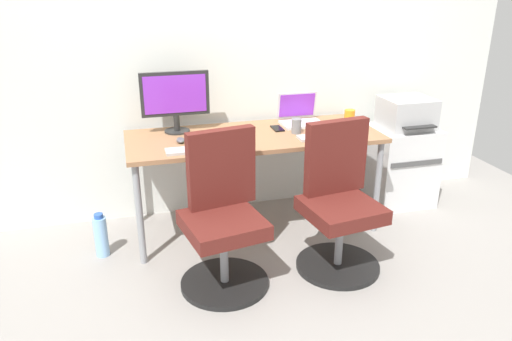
{
  "coord_description": "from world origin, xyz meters",
  "views": [
    {
      "loc": [
        -0.87,
        -3.23,
        1.77
      ],
      "look_at": [
        0.0,
        -0.05,
        0.47
      ],
      "focal_mm": 34.79,
      "sensor_mm": 36.0,
      "label": 1
    }
  ],
  "objects_px": {
    "desktop_monitor": "(175,98)",
    "open_laptop": "(300,116)",
    "side_cabinet": "(400,165)",
    "water_bottle_on_floor": "(101,236)",
    "office_chair_right": "(339,204)",
    "coffee_mug": "(350,116)",
    "office_chair_left": "(223,219)",
    "printer": "(407,113)"
  },
  "relations": [
    {
      "from": "side_cabinet",
      "to": "office_chair_right",
      "type": "bearing_deg",
      "value": -140.0
    },
    {
      "from": "printer",
      "to": "coffee_mug",
      "type": "relative_size",
      "value": 4.35
    },
    {
      "from": "side_cabinet",
      "to": "water_bottle_on_floor",
      "type": "bearing_deg",
      "value": -174.01
    },
    {
      "from": "desktop_monitor",
      "to": "office_chair_right",
      "type": "bearing_deg",
      "value": -43.02
    },
    {
      "from": "coffee_mug",
      "to": "office_chair_right",
      "type": "bearing_deg",
      "value": -118.22
    },
    {
      "from": "office_chair_right",
      "to": "open_laptop",
      "type": "xyz_separation_m",
      "value": [
        0.03,
        0.82,
        0.36
      ]
    },
    {
      "from": "office_chair_right",
      "to": "coffee_mug",
      "type": "bearing_deg",
      "value": 61.78
    },
    {
      "from": "printer",
      "to": "office_chair_right",
      "type": "bearing_deg",
      "value": -140.03
    },
    {
      "from": "water_bottle_on_floor",
      "to": "office_chair_left",
      "type": "bearing_deg",
      "value": -34.11
    },
    {
      "from": "water_bottle_on_floor",
      "to": "open_laptop",
      "type": "height_order",
      "value": "open_laptop"
    },
    {
      "from": "printer",
      "to": "water_bottle_on_floor",
      "type": "bearing_deg",
      "value": -174.04
    },
    {
      "from": "office_chair_left",
      "to": "water_bottle_on_floor",
      "type": "height_order",
      "value": "office_chair_left"
    },
    {
      "from": "office_chair_left",
      "to": "desktop_monitor",
      "type": "relative_size",
      "value": 1.96
    },
    {
      "from": "desktop_monitor",
      "to": "coffee_mug",
      "type": "relative_size",
      "value": 5.22
    },
    {
      "from": "office_chair_left",
      "to": "water_bottle_on_floor",
      "type": "relative_size",
      "value": 3.03
    },
    {
      "from": "office_chair_right",
      "to": "open_laptop",
      "type": "height_order",
      "value": "open_laptop"
    },
    {
      "from": "water_bottle_on_floor",
      "to": "open_laptop",
      "type": "bearing_deg",
      "value": 12.04
    },
    {
      "from": "office_chair_right",
      "to": "printer",
      "type": "distance_m",
      "value": 1.21
    },
    {
      "from": "office_chair_right",
      "to": "water_bottle_on_floor",
      "type": "relative_size",
      "value": 3.03
    },
    {
      "from": "office_chair_left",
      "to": "water_bottle_on_floor",
      "type": "bearing_deg",
      "value": 145.89
    },
    {
      "from": "desktop_monitor",
      "to": "water_bottle_on_floor",
      "type": "bearing_deg",
      "value": -149.75
    },
    {
      "from": "office_chair_left",
      "to": "office_chair_right",
      "type": "xyz_separation_m",
      "value": [
        0.75,
        0.0,
        0.0
      ]
    },
    {
      "from": "office_chair_right",
      "to": "side_cabinet",
      "type": "bearing_deg",
      "value": 40.0
    },
    {
      "from": "office_chair_right",
      "to": "side_cabinet",
      "type": "distance_m",
      "value": 1.17
    },
    {
      "from": "side_cabinet",
      "to": "desktop_monitor",
      "type": "bearing_deg",
      "value": 177.07
    },
    {
      "from": "office_chair_left",
      "to": "side_cabinet",
      "type": "xyz_separation_m",
      "value": [
        1.64,
        0.75,
        -0.1
      ]
    },
    {
      "from": "office_chair_right",
      "to": "desktop_monitor",
      "type": "distance_m",
      "value": 1.35
    },
    {
      "from": "desktop_monitor",
      "to": "coffee_mug",
      "type": "bearing_deg",
      "value": -3.47
    },
    {
      "from": "desktop_monitor",
      "to": "open_laptop",
      "type": "bearing_deg",
      "value": -1.15
    },
    {
      "from": "office_chair_right",
      "to": "water_bottle_on_floor",
      "type": "distance_m",
      "value": 1.59
    },
    {
      "from": "printer",
      "to": "office_chair_left",
      "type": "bearing_deg",
      "value": -155.47
    },
    {
      "from": "office_chair_right",
      "to": "coffee_mug",
      "type": "xyz_separation_m",
      "value": [
        0.41,
        0.76,
        0.35
      ]
    },
    {
      "from": "printer",
      "to": "water_bottle_on_floor",
      "type": "relative_size",
      "value": 1.29
    },
    {
      "from": "office_chair_right",
      "to": "water_bottle_on_floor",
      "type": "height_order",
      "value": "office_chair_right"
    },
    {
      "from": "side_cabinet",
      "to": "open_laptop",
      "type": "bearing_deg",
      "value": 175.17
    },
    {
      "from": "desktop_monitor",
      "to": "printer",
      "type": "bearing_deg",
      "value": -2.96
    },
    {
      "from": "office_chair_right",
      "to": "desktop_monitor",
      "type": "height_order",
      "value": "desktop_monitor"
    },
    {
      "from": "water_bottle_on_floor",
      "to": "side_cabinet",
      "type": "bearing_deg",
      "value": 5.99
    },
    {
      "from": "side_cabinet",
      "to": "desktop_monitor",
      "type": "relative_size",
      "value": 1.34
    },
    {
      "from": "desktop_monitor",
      "to": "open_laptop",
      "type": "relative_size",
      "value": 1.55
    },
    {
      "from": "open_laptop",
      "to": "coffee_mug",
      "type": "xyz_separation_m",
      "value": [
        0.38,
        -0.06,
        -0.01
      ]
    },
    {
      "from": "office_chair_left",
      "to": "coffee_mug",
      "type": "relative_size",
      "value": 10.22
    }
  ]
}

